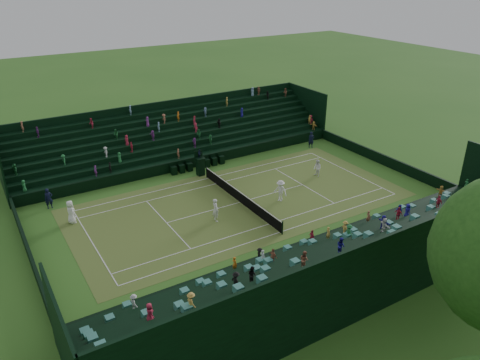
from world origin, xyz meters
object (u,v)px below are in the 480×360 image
at_px(tennis_net, 240,197).
at_px(umpire_chair, 200,164).
at_px(player_near_east, 216,210).
at_px(player_near_west, 71,212).
at_px(player_far_west, 317,168).
at_px(player_far_east, 280,191).

xyz_separation_m(tennis_net, umpire_chair, (-6.55, -0.25, 0.55)).
bearing_deg(player_near_east, player_near_west, 64.04).
distance_m(player_near_west, player_near_east, 10.67).
bearing_deg(player_far_west, player_near_east, -74.43).
distance_m(tennis_net, player_far_east, 3.30).
xyz_separation_m(tennis_net, player_near_east, (1.60, -3.11, 0.39)).
height_order(umpire_chair, player_far_east, umpire_chair).
bearing_deg(player_near_west, player_far_east, -120.50).
height_order(tennis_net, umpire_chair, umpire_chair).
relative_size(player_near_west, player_far_west, 1.15).
distance_m(tennis_net, player_near_east, 3.52).
distance_m(player_far_west, player_far_east, 6.11).
distance_m(umpire_chair, player_near_west, 12.46).
height_order(tennis_net, player_near_east, player_near_east).
relative_size(tennis_net, player_far_west, 7.37).
bearing_deg(player_far_west, player_near_west, -93.72).
distance_m(player_near_east, player_far_west, 12.00).
bearing_deg(player_far_east, player_near_east, -113.29).
relative_size(player_near_east, player_far_west, 1.16).
xyz_separation_m(player_near_west, player_far_west, (2.90, 21.03, -0.12)).
relative_size(umpire_chair, player_near_west, 1.38).
xyz_separation_m(tennis_net, player_far_west, (-0.78, 8.65, 0.27)).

